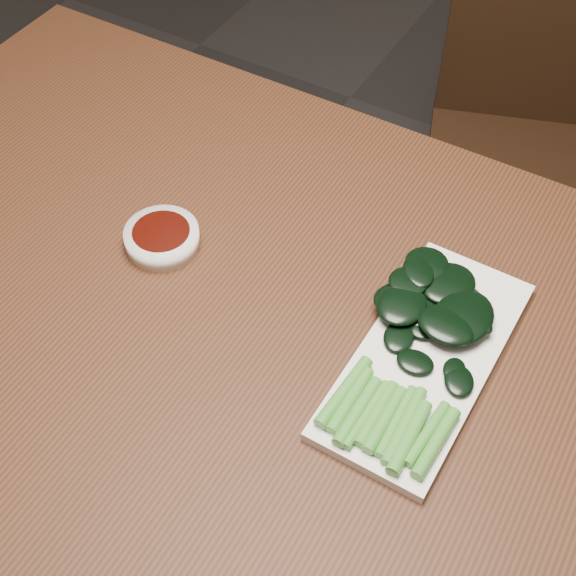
{
  "coord_description": "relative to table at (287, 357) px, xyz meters",
  "views": [
    {
      "loc": [
        0.29,
        -0.5,
        1.51
      ],
      "look_at": [
        -0.02,
        0.04,
        0.76
      ],
      "focal_mm": 50.0,
      "sensor_mm": 36.0,
      "label": 1
    }
  ],
  "objects": [
    {
      "name": "sauce_bowl",
      "position": [
        -0.2,
        0.03,
        0.09
      ],
      "size": [
        0.1,
        0.1,
        0.03
      ],
      "color": "white",
      "rests_on": "table"
    },
    {
      "name": "table",
      "position": [
        0.0,
        0.0,
        0.0
      ],
      "size": [
        1.4,
        0.8,
        0.75
      ],
      "color": "#422313",
      "rests_on": "ground"
    },
    {
      "name": "ground",
      "position": [
        0.0,
        0.0,
        -0.68
      ],
      "size": [
        6.0,
        6.0,
        0.0
      ],
      "primitive_type": "plane",
      "color": "#282626",
      "rests_on": "ground"
    },
    {
      "name": "serving_plate",
      "position": [
        0.17,
        0.03,
        0.08
      ],
      "size": [
        0.15,
        0.32,
        0.01
      ],
      "rotation": [
        0.0,
        0.0,
        -0.01
      ],
      "color": "white",
      "rests_on": "table"
    },
    {
      "name": "chair_far",
      "position": [
        0.08,
        0.82,
        -0.19
      ],
      "size": [
        0.5,
        0.5,
        0.89
      ],
      "rotation": [
        0.0,
        0.0,
        0.34
      ],
      "color": "black",
      "rests_on": "ground"
    },
    {
      "name": "gai_lan",
      "position": [
        0.15,
        0.05,
        0.1
      ],
      "size": [
        0.17,
        0.31,
        0.02
      ],
      "color": "green",
      "rests_on": "serving_plate"
    }
  ]
}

